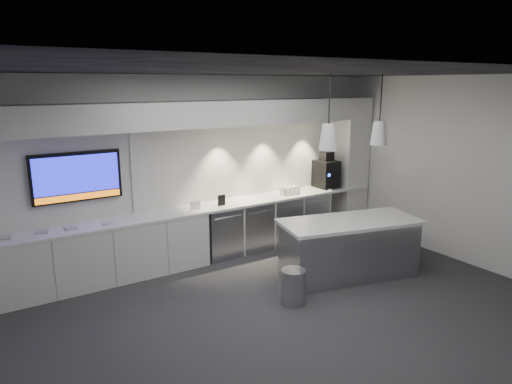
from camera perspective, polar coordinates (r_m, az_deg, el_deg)
floor at (r=6.10m, az=3.29°, el=-14.62°), size 7.00×7.00×0.00m
ceiling at (r=5.39m, az=3.74°, el=14.81°), size 7.00×7.00×0.00m
wall_back at (r=7.67m, az=-7.53°, el=3.06°), size 7.00×0.00×7.00m
wall_front at (r=3.92m, az=25.70°, el=-8.40°), size 7.00×0.00×7.00m
wall_right at (r=8.09m, az=24.04°, el=2.53°), size 0.00×7.00×7.00m
back_counter at (r=7.53m, az=-6.34°, el=-1.96°), size 6.80×0.65×0.04m
left_base_cabinets at (r=7.11m, az=-19.08°, el=-7.39°), size 3.30×0.63×0.86m
fridge_unit_a at (r=7.77m, az=-4.59°, el=-4.94°), size 0.60×0.61×0.85m
fridge_unit_b at (r=8.06m, az=-0.63°, el=-4.19°), size 0.60×0.61×0.85m
fridge_unit_c at (r=8.40m, az=3.03°, el=-3.48°), size 0.60×0.61×0.85m
fridge_unit_d at (r=8.76m, az=6.39°, el=-2.82°), size 0.60×0.61×0.85m
backsplash at (r=8.22m, az=0.13°, el=4.22°), size 4.60×0.03×1.30m
soffit at (r=7.29m, az=-6.74°, el=9.67°), size 6.90×0.60×0.40m
column at (r=9.27m, az=11.56°, el=3.44°), size 0.55×0.55×2.60m
wall_tv at (r=7.04m, az=-21.50°, el=1.78°), size 1.25×0.07×0.72m
island at (r=7.08m, az=11.53°, el=-6.85°), size 2.23×1.35×0.88m
bin at (r=6.22m, az=4.67°, el=-11.68°), size 0.43×0.43×0.47m
coffee_machine at (r=8.90m, az=8.77°, el=2.38°), size 0.38×0.55×0.69m
sign_black at (r=7.54m, az=-4.33°, el=-1.02°), size 0.14×0.04×0.18m
sign_white at (r=7.34m, az=-7.59°, el=-1.66°), size 0.18×0.03×0.14m
cup_cluster at (r=8.28m, az=4.25°, el=0.18°), size 0.37×0.17×0.15m
tray_a at (r=6.81m, az=-28.82°, el=-4.97°), size 0.20×0.20×0.02m
tray_b at (r=6.84m, az=-25.17°, el=-4.49°), size 0.20×0.20×0.02m
tray_c at (r=6.85m, az=-22.13°, el=-4.17°), size 0.16×0.16×0.02m
tray_d at (r=6.93m, az=-18.10°, el=-3.65°), size 0.18×0.18×0.02m
pendant_left at (r=6.36m, az=9.00°, el=6.82°), size 0.25×0.25×1.06m
pendant_right at (r=7.05m, az=15.11°, el=7.17°), size 0.25×0.25×1.06m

